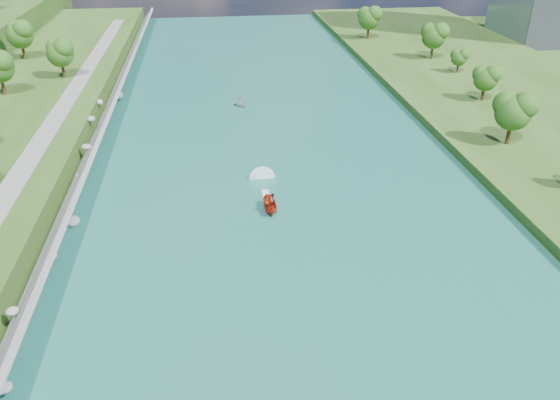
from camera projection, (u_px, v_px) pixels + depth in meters
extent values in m
plane|color=#2D5119|center=(299.00, 266.00, 57.40)|extent=(260.00, 260.00, 0.00)
cube|color=#196055|center=(275.00, 180.00, 74.73)|extent=(55.00, 240.00, 0.10)
cube|color=slate|center=(78.00, 180.00, 70.89)|extent=(3.54, 236.00, 4.05)
ellipsoid|color=gray|center=(5.00, 388.00, 41.57)|extent=(1.18, 1.22, 0.75)
ellipsoid|color=gray|center=(12.00, 311.00, 47.01)|extent=(1.13, 1.05, 0.64)
ellipsoid|color=gray|center=(50.00, 256.00, 55.97)|extent=(1.45, 1.36, 0.95)
ellipsoid|color=gray|center=(73.00, 221.00, 64.44)|extent=(1.62, 1.98, 1.15)
ellipsoid|color=gray|center=(80.00, 176.00, 71.74)|extent=(1.14, 0.93, 0.70)
ellipsoid|color=gray|center=(86.00, 147.00, 78.61)|extent=(1.46, 1.17, 0.83)
ellipsoid|color=gray|center=(91.00, 119.00, 86.71)|extent=(1.32, 1.57, 0.88)
ellipsoid|color=gray|center=(100.00, 102.00, 94.54)|extent=(1.24, 1.34, 0.99)
ellipsoid|color=gray|center=(118.00, 95.00, 103.15)|extent=(1.79, 2.13, 1.27)
cube|color=gray|center=(22.00, 171.00, 69.28)|extent=(3.00, 200.00, 0.10)
ellipsoid|color=#185015|center=(60.00, 55.00, 103.37)|extent=(5.39, 5.39, 8.98)
ellipsoid|color=#185015|center=(20.00, 36.00, 115.42)|extent=(5.86, 5.86, 9.77)
ellipsoid|color=#185015|center=(513.00, 114.00, 79.92)|extent=(5.71, 5.71, 9.51)
ellipsoid|color=#185015|center=(485.00, 80.00, 98.05)|extent=(4.57, 4.57, 7.61)
ellipsoid|color=#185015|center=(459.00, 59.00, 114.56)|extent=(3.54, 3.54, 5.91)
ellipsoid|color=#185015|center=(434.00, 38.00, 123.66)|extent=(5.75, 5.75, 9.58)
ellipsoid|color=#185015|center=(369.00, 20.00, 141.56)|extent=(5.86, 5.86, 9.76)
imported|color=#B6220E|center=(270.00, 205.00, 67.00)|extent=(1.68, 4.10, 1.56)
imported|color=#66605B|center=(267.00, 203.00, 66.36)|extent=(0.76, 0.59, 1.86)
imported|color=#66605B|center=(273.00, 200.00, 67.29)|extent=(0.84, 0.66, 1.71)
cube|color=white|center=(267.00, 199.00, 69.96)|extent=(0.90, 5.00, 0.06)
imported|color=gray|center=(240.00, 105.00, 101.17)|extent=(3.17, 3.20, 0.54)
imported|color=#66605B|center=(240.00, 101.00, 100.83)|extent=(0.79, 0.60, 1.45)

